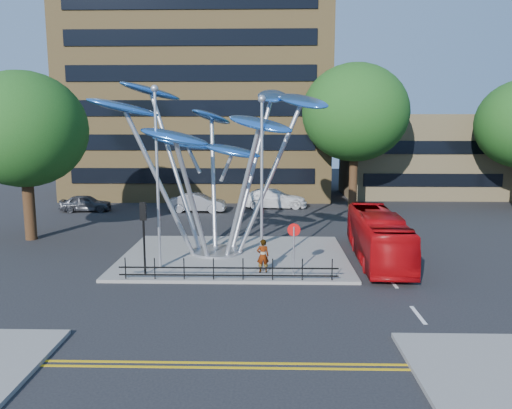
{
  "coord_description": "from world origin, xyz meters",
  "views": [
    {
      "loc": [
        0.77,
        -20.1,
        7.18
      ],
      "look_at": [
        0.21,
        4.0,
        3.24
      ],
      "focal_mm": 35.0,
      "sensor_mm": 36.0,
      "label": 1
    }
  ],
  "objects_px": {
    "street_lamp_left": "(157,162)",
    "street_lamp_right": "(262,169)",
    "traffic_light_island": "(143,223)",
    "no_entry_sign_island": "(294,240)",
    "tree_right": "(355,113)",
    "tree_left": "(23,130)",
    "parked_car_mid": "(198,203)",
    "parked_car_right": "(274,198)",
    "red_bus": "(378,236)",
    "pedestrian": "(263,256)",
    "leaf_sculpture": "(215,129)",
    "parked_car_left": "(86,203)"
  },
  "relations": [
    {
      "from": "no_entry_sign_island",
      "to": "parked_car_right",
      "type": "xyz_separation_m",
      "value": [
        -0.7,
        19.62,
        -0.99
      ]
    },
    {
      "from": "street_lamp_right",
      "to": "parked_car_left",
      "type": "relative_size",
      "value": 2.04
    },
    {
      "from": "traffic_light_island",
      "to": "red_bus",
      "type": "height_order",
      "value": "traffic_light_island"
    },
    {
      "from": "red_bus",
      "to": "street_lamp_right",
      "type": "bearing_deg",
      "value": -153.67
    },
    {
      "from": "red_bus",
      "to": "street_lamp_left",
      "type": "bearing_deg",
      "value": -166.28
    },
    {
      "from": "tree_right",
      "to": "street_lamp_right",
      "type": "distance_m",
      "value": 20.64
    },
    {
      "from": "tree_left",
      "to": "street_lamp_right",
      "type": "bearing_deg",
      "value": -25.77
    },
    {
      "from": "no_entry_sign_island",
      "to": "pedestrian",
      "type": "distance_m",
      "value": 1.71
    },
    {
      "from": "no_entry_sign_island",
      "to": "street_lamp_left",
      "type": "bearing_deg",
      "value": 171.39
    },
    {
      "from": "red_bus",
      "to": "parked_car_mid",
      "type": "distance_m",
      "value": 18.43
    },
    {
      "from": "street_lamp_left",
      "to": "leaf_sculpture",
      "type": "bearing_deg",
      "value": 52.6
    },
    {
      "from": "parked_car_mid",
      "to": "no_entry_sign_island",
      "type": "bearing_deg",
      "value": -155.11
    },
    {
      "from": "red_bus",
      "to": "parked_car_left",
      "type": "height_order",
      "value": "red_bus"
    },
    {
      "from": "traffic_light_island",
      "to": "no_entry_sign_island",
      "type": "xyz_separation_m",
      "value": [
        7.0,
        0.02,
        -0.8
      ]
    },
    {
      "from": "street_lamp_left",
      "to": "red_bus",
      "type": "xyz_separation_m",
      "value": [
        11.1,
        2.18,
        -4.07
      ]
    },
    {
      "from": "street_lamp_left",
      "to": "street_lamp_right",
      "type": "distance_m",
      "value": 5.03
    },
    {
      "from": "parked_car_left",
      "to": "parked_car_mid",
      "type": "bearing_deg",
      "value": -96.64
    },
    {
      "from": "tree_left",
      "to": "parked_car_mid",
      "type": "height_order",
      "value": "tree_left"
    },
    {
      "from": "traffic_light_island",
      "to": "pedestrian",
      "type": "xyz_separation_m",
      "value": [
        5.56,
        0.37,
        -1.66
      ]
    },
    {
      "from": "pedestrian",
      "to": "parked_car_right",
      "type": "height_order",
      "value": "pedestrian"
    },
    {
      "from": "parked_car_mid",
      "to": "parked_car_right",
      "type": "xyz_separation_m",
      "value": [
        6.25,
        2.1,
        0.06
      ]
    },
    {
      "from": "parked_car_mid",
      "to": "parked_car_right",
      "type": "relative_size",
      "value": 0.81
    },
    {
      "from": "pedestrian",
      "to": "tree_left",
      "type": "bearing_deg",
      "value": -31.96
    },
    {
      "from": "no_entry_sign_island",
      "to": "leaf_sculpture",
      "type": "bearing_deg",
      "value": 134.33
    },
    {
      "from": "no_entry_sign_island",
      "to": "parked_car_mid",
      "type": "xyz_separation_m",
      "value": [
        -6.94,
        17.52,
        -1.06
      ]
    },
    {
      "from": "no_entry_sign_island",
      "to": "parked_car_left",
      "type": "relative_size",
      "value": 0.6
    },
    {
      "from": "red_bus",
      "to": "no_entry_sign_island",
      "type": "bearing_deg",
      "value": -142.87
    },
    {
      "from": "leaf_sculpture",
      "to": "pedestrian",
      "type": "relative_size",
      "value": 7.86
    },
    {
      "from": "traffic_light_island",
      "to": "parked_car_mid",
      "type": "height_order",
      "value": "traffic_light_island"
    },
    {
      "from": "tree_left",
      "to": "parked_car_mid",
      "type": "distance_m",
      "value": 14.8
    },
    {
      "from": "traffic_light_island",
      "to": "parked_car_left",
      "type": "relative_size",
      "value": 0.84
    },
    {
      "from": "red_bus",
      "to": "parked_car_right",
      "type": "distance_m",
      "value": 17.29
    },
    {
      "from": "street_lamp_left",
      "to": "parked_car_left",
      "type": "relative_size",
      "value": 2.16
    },
    {
      "from": "parked_car_mid",
      "to": "street_lamp_left",
      "type": "bearing_deg",
      "value": -175.19
    },
    {
      "from": "street_lamp_left",
      "to": "tree_right",
      "type": "bearing_deg",
      "value": 55.95
    },
    {
      "from": "tree_left",
      "to": "red_bus",
      "type": "bearing_deg",
      "value": -11.84
    },
    {
      "from": "street_lamp_left",
      "to": "street_lamp_right",
      "type": "xyz_separation_m",
      "value": [
        5.0,
        -0.5,
        -0.26
      ]
    },
    {
      "from": "tree_left",
      "to": "parked_car_left",
      "type": "distance_m",
      "value": 11.73
    },
    {
      "from": "parked_car_mid",
      "to": "leaf_sculpture",
      "type": "bearing_deg",
      "value": -164.57
    },
    {
      "from": "street_lamp_left",
      "to": "parked_car_mid",
      "type": "height_order",
      "value": "street_lamp_left"
    },
    {
      "from": "pedestrian",
      "to": "parked_car_right",
      "type": "distance_m",
      "value": 19.28
    },
    {
      "from": "leaf_sculpture",
      "to": "parked_car_right",
      "type": "distance_m",
      "value": 16.93
    },
    {
      "from": "street_lamp_left",
      "to": "traffic_light_island",
      "type": "xyz_separation_m",
      "value": [
        -0.5,
        -1.0,
        -2.74
      ]
    },
    {
      "from": "leaf_sculpture",
      "to": "street_lamp_right",
      "type": "bearing_deg",
      "value": -55.09
    },
    {
      "from": "tree_right",
      "to": "tree_left",
      "type": "xyz_separation_m",
      "value": [
        -22.0,
        -12.0,
        -1.24
      ]
    },
    {
      "from": "no_entry_sign_island",
      "to": "parked_car_right",
      "type": "bearing_deg",
      "value": 92.03
    },
    {
      "from": "parked_car_right",
      "to": "parked_car_left",
      "type": "bearing_deg",
      "value": 94.7
    },
    {
      "from": "leaf_sculpture",
      "to": "parked_car_mid",
      "type": "xyz_separation_m",
      "value": [
        -2.88,
        13.36,
        -6.11
      ]
    },
    {
      "from": "traffic_light_island",
      "to": "parked_car_mid",
      "type": "xyz_separation_m",
      "value": [
        0.06,
        17.54,
        -1.86
      ]
    },
    {
      "from": "tree_left",
      "to": "pedestrian",
      "type": "bearing_deg",
      "value": -26.1
    }
  ]
}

